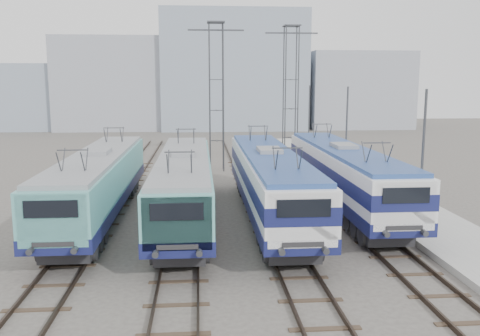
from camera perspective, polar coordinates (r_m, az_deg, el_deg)
name	(u,v)px	position (r m, az deg, el deg)	size (l,w,h in m)	color
ground	(236,262)	(21.22, -0.49, -10.47)	(160.00, 160.00, 0.00)	#514C47
platform	(401,206)	(31.03, 17.58, -4.14)	(4.00, 70.00, 0.30)	#9E9E99
locomotive_far_left	(98,180)	(27.68, -15.62, -1.35)	(2.78, 17.56, 3.30)	#151A4F
locomotive_center_left	(184,182)	(26.48, -6.31, -1.58)	(2.75, 17.38, 3.27)	#151A4F
locomotive_center_right	(270,178)	(26.81, 3.35, -1.14)	(2.84, 17.95, 3.37)	#151A4F
locomotive_far_right	(344,172)	(29.43, 11.59, -0.39)	(2.82, 17.80, 3.35)	#151A4F
catenary_tower_west	(216,90)	(41.91, -2.67, 8.72)	(4.50, 1.20, 12.00)	#3F4247
catenary_tower_east	(291,90)	(44.59, 5.71, 8.74)	(4.50, 1.20, 12.00)	#3F4247
mast_front	(422,167)	(24.36, 19.76, 0.10)	(0.12, 0.12, 7.00)	#3F4247
mast_mid	(346,138)	(35.53, 11.84, 3.29)	(0.12, 0.12, 7.00)	#3F4247
mast_rear	(309,124)	(47.11, 7.74, 4.92)	(0.12, 0.12, 7.00)	#3F4247
building_west	(118,84)	(82.84, -13.49, 9.16)	(18.00, 12.00, 14.00)	#989DA9
building_center	(233,71)	(82.08, -0.80, 10.81)	(22.00, 14.00, 18.00)	#8A98A9
building_east	(355,90)	(85.74, 12.81, 8.52)	(16.00, 12.00, 12.00)	#989DA9
building_far_west	(14,97)	(86.76, -24.01, 7.28)	(14.00, 10.00, 10.00)	#8A98A9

